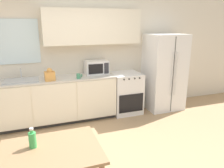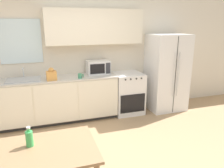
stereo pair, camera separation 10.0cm
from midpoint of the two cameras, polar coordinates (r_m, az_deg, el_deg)
The scene contains 11 objects.
ground_plane at distance 3.34m, azimuth -3.89°, elevation -20.64°, with size 12.00×12.00×0.00m, color tan.
wall_back at distance 4.71m, azimuth -9.34°, elevation 9.15°, with size 12.00×0.38×2.70m.
kitchen_counter at distance 4.59m, azimuth -13.93°, elevation -3.98°, with size 2.51×0.62×0.92m.
oven_range at distance 4.93m, azimuth 4.62°, elevation -2.35°, with size 0.63×0.65×0.91m.
refrigerator at distance 5.21m, azimuth 14.57°, elevation 2.92°, with size 0.83×0.76×1.73m.
kitchen_sink at distance 4.47m, azimuth -21.53°, elevation 1.14°, with size 0.63×0.42×0.21m.
microwave at distance 4.67m, azimuth -3.03°, elevation 4.42°, with size 0.48×0.35×0.28m.
coffee_mug at distance 4.32m, azimuth -7.62°, elevation 2.13°, with size 0.11×0.08×0.10m.
grocery_bag_0 at distance 4.28m, azimuth -14.90°, elevation 2.35°, with size 0.19×0.17×0.24m.
dining_table at distance 2.43m, azimuth -15.15°, elevation -18.56°, with size 0.98×0.76×0.76m.
drink_bottle at distance 2.42m, azimuth -19.64°, elevation -13.19°, with size 0.08×0.08×0.22m.
Camera 2 is at (-0.58, -2.63, 1.98)m, focal length 35.00 mm.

